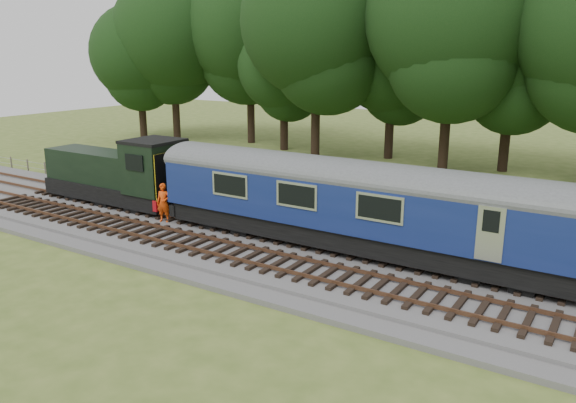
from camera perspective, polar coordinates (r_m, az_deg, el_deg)
The scene contains 9 objects.
ground at distance 24.07m, azimuth -1.61°, elevation -5.36°, with size 120.00×120.00×0.00m, color #4C6224.
ballast at distance 24.01m, azimuth -1.61°, elevation -4.97°, with size 70.00×7.00×0.35m, color #4C4C4F.
track_north at distance 25.04m, azimuth 0.18°, elevation -3.54°, with size 67.20×2.40×0.21m.
track_south at distance 22.70m, azimuth -3.88°, elevation -5.55°, with size 67.20×2.40×0.21m.
fence at distance 27.71m, azimuth 3.59°, elevation -2.63°, with size 64.00×0.12×1.00m, color #6B6054, non-canonical shape.
tree_line at distance 43.43m, azimuth 14.83°, elevation 3.34°, with size 70.00×8.00×18.00m, color black, non-canonical shape.
dmu_railcar at distance 23.01m, azimuth 6.57°, elevation 0.39°, with size 18.05×2.86×3.88m.
shunter_loco at distance 31.61m, azimuth -16.81°, elevation 2.65°, with size 8.91×2.60×3.38m.
worker at distance 27.80m, azimuth -12.53°, elevation -0.12°, with size 0.69×0.46×1.90m, color #FC480D.
Camera 1 is at (12.65, -18.71, 8.33)m, focal length 35.00 mm.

